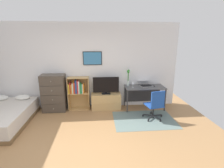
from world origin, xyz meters
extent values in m
plane|color=#A87A4C|center=(0.00, 0.00, 0.00)|extent=(7.20, 7.20, 0.00)
cube|color=white|center=(0.00, 2.43, 1.35)|extent=(6.12, 0.06, 2.70)
cube|color=black|center=(0.33, 2.38, 1.61)|extent=(0.59, 0.02, 0.42)
cube|color=teal|center=(0.33, 2.37, 1.61)|extent=(0.55, 0.01, 0.38)
cube|color=slate|center=(1.75, 1.28, 0.00)|extent=(1.70, 1.20, 0.01)
cube|color=brown|center=(-2.13, 1.35, 0.05)|extent=(1.47, 2.01, 0.10)
ellipsoid|color=white|center=(-2.45, 2.10, 0.49)|extent=(0.44, 0.28, 0.14)
ellipsoid|color=white|center=(-1.81, 2.10, 0.49)|extent=(0.44, 0.28, 0.14)
cube|color=#4C4238|center=(-0.89, 2.16, 0.58)|extent=(0.71, 0.42, 1.16)
cube|color=#493F35|center=(-0.89, 1.94, 0.15)|extent=(0.67, 0.01, 0.27)
sphere|color=#A59E8C|center=(-0.89, 1.93, 0.15)|extent=(0.03, 0.03, 0.03)
cube|color=#493F35|center=(-0.89, 1.94, 0.44)|extent=(0.67, 0.01, 0.27)
sphere|color=#A59E8C|center=(-0.89, 1.93, 0.44)|extent=(0.03, 0.03, 0.03)
cube|color=#493F35|center=(-0.89, 1.94, 0.72)|extent=(0.67, 0.01, 0.27)
sphere|color=#A59E8C|center=(-0.89, 1.93, 0.72)|extent=(0.03, 0.03, 0.03)
cube|color=#493F35|center=(-0.89, 1.94, 1.01)|extent=(0.67, 0.01, 0.27)
sphere|color=#A59E8C|center=(-0.89, 1.93, 1.01)|extent=(0.03, 0.03, 0.03)
cube|color=tan|center=(-0.45, 2.22, 0.52)|extent=(0.02, 0.30, 1.05)
cube|color=tan|center=(0.19, 2.22, 0.52)|extent=(0.02, 0.30, 1.05)
cube|color=tan|center=(-0.13, 2.22, 0.01)|extent=(0.66, 0.30, 0.02)
cube|color=tan|center=(-0.13, 2.22, 0.54)|extent=(0.62, 0.30, 0.02)
cube|color=tan|center=(-0.13, 2.22, 1.04)|extent=(0.62, 0.30, 0.02)
cube|color=tan|center=(-0.13, 2.37, 0.52)|extent=(0.66, 0.01, 1.05)
cube|color=gold|center=(-0.42, 2.16, 0.70)|extent=(0.04, 0.17, 0.30)
cube|color=red|center=(-0.38, 2.19, 0.73)|extent=(0.02, 0.21, 0.36)
cube|color=orange|center=(-0.34, 2.16, 0.70)|extent=(0.04, 0.17, 0.29)
cube|color=white|center=(-0.30, 2.19, 0.72)|extent=(0.03, 0.21, 0.33)
cube|color=orange|center=(-0.27, 2.19, 0.76)|extent=(0.02, 0.22, 0.42)
cube|color=red|center=(-0.24, 2.19, 0.73)|extent=(0.03, 0.22, 0.36)
cube|color=#1E519E|center=(-0.21, 2.19, 0.77)|extent=(0.02, 0.23, 0.43)
cube|color=#1E519E|center=(-0.18, 2.17, 0.76)|extent=(0.02, 0.17, 0.41)
cube|color=red|center=(-0.15, 2.17, 0.76)|extent=(0.03, 0.19, 0.42)
cube|color=white|center=(-0.11, 2.17, 0.75)|extent=(0.04, 0.19, 0.39)
cube|color=#2D8C4C|center=(-0.07, 2.18, 0.72)|extent=(0.03, 0.20, 0.33)
cube|color=#2D8C4C|center=(-0.03, 2.17, 0.70)|extent=(0.03, 0.17, 0.30)
cube|color=white|center=(0.00, 2.20, 0.70)|extent=(0.02, 0.24, 0.29)
cube|color=orange|center=(0.03, 2.18, 0.70)|extent=(0.03, 0.19, 0.29)
cube|color=tan|center=(0.73, 2.17, 0.25)|extent=(0.93, 0.40, 0.51)
cube|color=tan|center=(0.73, 1.97, 0.25)|extent=(0.93, 0.01, 0.02)
cube|color=black|center=(0.73, 2.15, 0.52)|extent=(0.28, 0.16, 0.02)
cube|color=black|center=(0.73, 2.15, 0.55)|extent=(0.06, 0.04, 0.05)
cube|color=black|center=(0.73, 2.15, 0.81)|extent=(0.82, 0.02, 0.49)
cube|color=black|center=(0.73, 2.14, 0.81)|extent=(0.79, 0.01, 0.46)
cube|color=#4C4C4F|center=(1.95, 2.07, 0.72)|extent=(1.24, 0.59, 0.03)
cube|color=#2D2D30|center=(1.36, 1.81, 0.35)|extent=(0.03, 0.03, 0.71)
cube|color=#2D2D30|center=(2.55, 1.81, 0.35)|extent=(0.03, 0.03, 0.71)
cube|color=#2D2D30|center=(1.36, 2.34, 0.35)|extent=(0.03, 0.03, 0.71)
cube|color=#2D2D30|center=(2.55, 2.34, 0.35)|extent=(0.03, 0.03, 0.71)
cube|color=#2D2D30|center=(1.95, 2.36, 0.39)|extent=(1.18, 0.02, 0.50)
cylinder|color=#232326|center=(2.31, 1.43, 0.03)|extent=(0.05, 0.05, 0.05)
cube|color=#232326|center=(2.17, 1.40, 0.07)|extent=(0.28, 0.08, 0.02)
cylinder|color=#232326|center=(2.07, 1.65, 0.03)|extent=(0.05, 0.05, 0.05)
cube|color=#232326|center=(2.05, 1.51, 0.07)|extent=(0.06, 0.28, 0.02)
cylinder|color=#232326|center=(1.78, 1.49, 0.03)|extent=(0.05, 0.05, 0.05)
cube|color=#232326|center=(1.91, 1.43, 0.07)|extent=(0.27, 0.15, 0.02)
cylinder|color=#232326|center=(1.84, 1.17, 0.03)|extent=(0.05, 0.05, 0.05)
cube|color=#232326|center=(1.94, 1.27, 0.07)|extent=(0.21, 0.23, 0.02)
cylinder|color=#232326|center=(2.17, 1.13, 0.03)|extent=(0.05, 0.05, 0.05)
cube|color=#232326|center=(2.10, 1.25, 0.07)|extent=(0.16, 0.26, 0.02)
cylinder|color=#232326|center=(2.04, 1.37, 0.23)|extent=(0.04, 0.04, 0.30)
cube|color=#1E479E|center=(2.04, 1.37, 0.40)|extent=(0.52, 0.52, 0.03)
cube|color=#1E479E|center=(2.07, 1.18, 0.64)|extent=(0.40, 0.11, 0.45)
cube|color=#B7B7BC|center=(2.02, 2.13, 0.75)|extent=(0.42, 0.31, 0.01)
cube|color=black|center=(2.02, 2.13, 0.75)|extent=(0.39, 0.28, 0.00)
cube|color=#B7B7BC|center=(2.00, 2.29, 0.87)|extent=(0.41, 0.29, 0.07)
cube|color=navy|center=(2.00, 2.29, 0.87)|extent=(0.39, 0.27, 0.06)
ellipsoid|color=#262628|center=(2.26, 2.07, 0.76)|extent=(0.06, 0.10, 0.03)
cylinder|color=silver|center=(1.45, 2.25, 0.82)|extent=(0.09, 0.09, 0.16)
cylinder|color=#3D8438|center=(1.46, 2.26, 1.01)|extent=(0.01, 0.01, 0.44)
sphere|color=#308B2C|center=(1.46, 2.26, 1.23)|extent=(0.07, 0.07, 0.07)
cylinder|color=#3D8438|center=(1.45, 2.28, 0.99)|extent=(0.01, 0.01, 0.41)
sphere|color=#308B2C|center=(1.45, 2.28, 1.20)|extent=(0.07, 0.07, 0.07)
cylinder|color=#3D8438|center=(1.44, 2.25, 1.00)|extent=(0.01, 0.01, 0.42)
sphere|color=#308B2C|center=(1.44, 2.25, 1.21)|extent=(0.07, 0.07, 0.07)
cylinder|color=#3D8438|center=(1.45, 2.25, 0.98)|extent=(0.01, 0.01, 0.39)
sphere|color=#308B2C|center=(1.45, 2.25, 1.18)|extent=(0.07, 0.07, 0.07)
cylinder|color=silver|center=(1.56, 2.03, 0.74)|extent=(0.06, 0.06, 0.01)
cylinder|color=silver|center=(1.56, 2.03, 0.80)|extent=(0.01, 0.01, 0.10)
cone|color=silver|center=(1.56, 2.03, 0.88)|extent=(0.07, 0.07, 0.07)
camera|label=1|loc=(0.48, -3.00, 2.22)|focal=27.32mm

